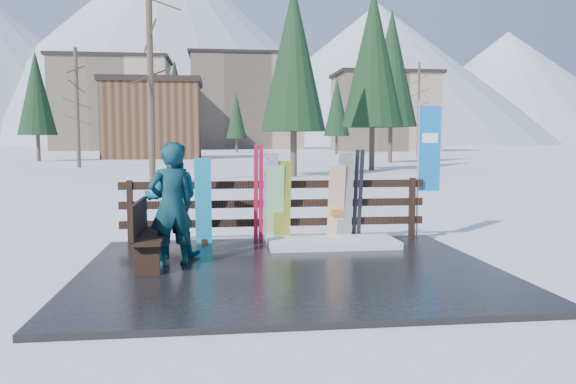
{
  "coord_description": "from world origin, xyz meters",
  "views": [
    {
      "loc": [
        -1.03,
        -7.97,
        1.93
      ],
      "look_at": [
        0.08,
        1.0,
        1.1
      ],
      "focal_mm": 35.0,
      "sensor_mm": 36.0,
      "label": 1
    }
  ],
  "objects": [
    {
      "name": "ski_pair_a",
      "position": [
        -0.32,
        2.05,
        0.97
      ],
      "size": [
        0.16,
        0.26,
        1.79
      ],
      "color": "#AF1534",
      "rests_on": "deck"
    },
    {
      "name": "bench",
      "position": [
        -2.09,
        0.39,
        0.6
      ],
      "size": [
        0.41,
        1.5,
        0.97
      ],
      "color": "black",
      "rests_on": "deck"
    },
    {
      "name": "mountains",
      "position": [
        -10.5,
        328.41,
        50.2
      ],
      "size": [
        520.0,
        260.0,
        120.0
      ],
      "color": "white",
      "rests_on": "ground"
    },
    {
      "name": "resort_buildings",
      "position": [
        1.03,
        115.41,
        9.81
      ],
      "size": [
        73.0,
        87.6,
        22.6
      ],
      "color": "tan",
      "rests_on": "ground"
    },
    {
      "name": "person_front",
      "position": [
        -1.72,
        0.34,
        0.98
      ],
      "size": [
        0.77,
        0.64,
        1.81
      ],
      "primitive_type": "imported",
      "rotation": [
        0.0,
        0.0,
        3.51
      ],
      "color": "#0F4C45",
      "rests_on": "deck"
    },
    {
      "name": "deck",
      "position": [
        0.0,
        0.0,
        0.04
      ],
      "size": [
        6.0,
        5.0,
        0.08
      ],
      "primitive_type": "cube",
      "color": "black",
      "rests_on": "ground"
    },
    {
      "name": "ground",
      "position": [
        0.0,
        0.0,
        0.0
      ],
      "size": [
        700.0,
        700.0,
        0.0
      ],
      "primitive_type": "plane",
      "color": "white",
      "rests_on": "ground"
    },
    {
      "name": "snowboard_1",
      "position": [
        -0.03,
        1.98,
        0.79
      ],
      "size": [
        0.31,
        0.28,
        1.42
      ],
      "primitive_type": "cube",
      "rotation": [
        0.18,
        0.0,
        0.0
      ],
      "color": "silver",
      "rests_on": "deck"
    },
    {
      "name": "snowboard_3",
      "position": [
        -0.11,
        1.98,
        0.9
      ],
      "size": [
        0.25,
        0.36,
        1.64
      ],
      "primitive_type": "cube",
      "rotation": [
        0.2,
        0.0,
        0.0
      ],
      "color": "white",
      "rests_on": "deck"
    },
    {
      "name": "snowboard_5",
      "position": [
        1.09,
        1.98,
        0.79
      ],
      "size": [
        0.3,
        0.27,
        1.42
      ],
      "primitive_type": "cube",
      "rotation": [
        0.17,
        0.0,
        0.0
      ],
      "color": "white",
      "rests_on": "deck"
    },
    {
      "name": "snow_patch",
      "position": [
        0.95,
        1.6,
        0.14
      ],
      "size": [
        2.25,
        1.0,
        0.12
      ],
      "primitive_type": "cube",
      "color": "white",
      "rests_on": "deck"
    },
    {
      "name": "snowboard_2",
      "position": [
        0.1,
        1.98,
        0.83
      ],
      "size": [
        0.31,
        0.24,
        1.49
      ],
      "primitive_type": "cube",
      "rotation": [
        0.14,
        0.0,
        0.0
      ],
      "color": "#F8FF2D",
      "rests_on": "deck"
    },
    {
      "name": "trees",
      "position": [
        4.48,
        48.4,
        5.46
      ],
      "size": [
        41.93,
        68.81,
        12.64
      ],
      "color": "#382B1E",
      "rests_on": "ground"
    },
    {
      "name": "fence",
      "position": [
        0.0,
        2.2,
        0.74
      ],
      "size": [
        5.6,
        0.1,
        1.15
      ],
      "color": "black",
      "rests_on": "deck"
    },
    {
      "name": "person_back",
      "position": [
        -1.77,
        1.04,
        0.99
      ],
      "size": [
        0.95,
        0.78,
        1.82
      ],
      "primitive_type": "imported",
      "rotation": [
        0.0,
        0.0,
        3.04
      ],
      "color": "#0C4B5D",
      "rests_on": "deck"
    },
    {
      "name": "ski_pair_b",
      "position": [
        1.51,
        2.05,
        0.92
      ],
      "size": [
        0.17,
        0.27,
        1.69
      ],
      "color": "black",
      "rests_on": "deck"
    },
    {
      "name": "snowboard_0",
      "position": [
        -1.31,
        1.98,
        0.85
      ],
      "size": [
        0.29,
        0.43,
        1.55
      ],
      "primitive_type": "cube",
      "rotation": [
        0.26,
        0.0,
        0.0
      ],
      "color": "#1CB6EC",
      "rests_on": "deck"
    },
    {
      "name": "rental_flag",
      "position": [
        2.89,
        2.25,
        1.69
      ],
      "size": [
        0.45,
        0.04,
        2.6
      ],
      "color": "silver",
      "rests_on": "deck"
    },
    {
      "name": "snowboard_4",
      "position": [
        1.25,
        1.98,
        0.9
      ],
      "size": [
        0.28,
        0.23,
        1.64
      ],
      "primitive_type": "cube",
      "rotation": [
        0.13,
        0.0,
        0.0
      ],
      "color": "black",
      "rests_on": "deck"
    }
  ]
}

